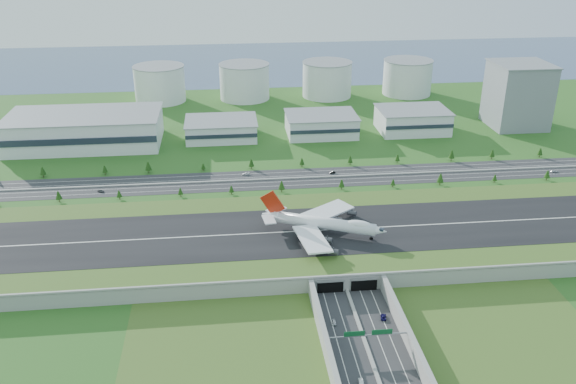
{
  "coord_description": "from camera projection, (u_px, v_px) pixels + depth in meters",
  "views": [
    {
      "loc": [
        -56.78,
        -301.55,
        169.84
      ],
      "look_at": [
        -20.29,
        35.0,
        16.99
      ],
      "focal_mm": 38.0,
      "sensor_mm": 36.0,
      "label": 1
    }
  ],
  "objects": [
    {
      "name": "office_tower",
      "position": [
        518.0,
        95.0,
        533.72
      ],
      "size": [
        46.0,
        46.0,
        55.0
      ],
      "primitive_type": "cube",
      "color": "gray",
      "rests_on": "ground"
    },
    {
      "name": "fuel_tank_d",
      "position": [
        407.0,
        77.0,
        635.65
      ],
      "size": [
        50.0,
        50.0,
        35.0
      ],
      "primitive_type": "cylinder",
      "color": "silver",
      "rests_on": "ground"
    },
    {
      "name": "hangar_mid_b",
      "position": [
        321.0,
        125.0,
        519.82
      ],
      "size": [
        58.0,
        42.0,
        17.0
      ],
      "primitive_type": "cube",
      "color": "silver",
      "rests_on": "ground"
    },
    {
      "name": "ground",
      "position": [
        330.0,
        242.0,
        348.7
      ],
      "size": [
        1200.0,
        1200.0,
        0.0
      ],
      "primitive_type": "plane",
      "color": "#28591B",
      "rests_on": "ground"
    },
    {
      "name": "car_4",
      "position": [
        101.0,
        191.0,
        412.07
      ],
      "size": [
        4.94,
        3.44,
        1.56
      ],
      "primitive_type": "imported",
      "rotation": [
        0.0,
        0.0,
        1.18
      ],
      "color": "#4E4D51",
      "rests_on": "ground"
    },
    {
      "name": "car_5",
      "position": [
        332.0,
        173.0,
        441.96
      ],
      "size": [
        4.8,
        3.07,
        1.49
      ],
      "primitive_type": "imported",
      "rotation": [
        0.0,
        0.0,
        -1.21
      ],
      "color": "black",
      "rests_on": "ground"
    },
    {
      "name": "car_0",
      "position": [
        334.0,
        322.0,
        278.65
      ],
      "size": [
        1.95,
        4.31,
        1.44
      ],
      "primitive_type": "imported",
      "rotation": [
        0.0,
        0.0,
        -0.06
      ],
      "color": "silver",
      "rests_on": "ground"
    },
    {
      "name": "fuel_tank_c",
      "position": [
        327.0,
        79.0,
        627.3
      ],
      "size": [
        50.0,
        50.0,
        35.0
      ],
      "primitive_type": "cylinder",
      "color": "silver",
      "rests_on": "ground"
    },
    {
      "name": "fuel_tank_b",
      "position": [
        245.0,
        82.0,
        618.95
      ],
      "size": [
        50.0,
        50.0,
        35.0
      ],
      "primitive_type": "cylinder",
      "color": "silver",
      "rests_on": "ground"
    },
    {
      "name": "north_expressway",
      "position": [
        307.0,
        178.0,
        434.75
      ],
      "size": [
        560.0,
        36.0,
        0.12
      ],
      "primitive_type": "cube",
      "color": "#28282B",
      "rests_on": "ground"
    },
    {
      "name": "boeing_747",
      "position": [
        323.0,
        223.0,
        339.5
      ],
      "size": [
        68.52,
        63.38,
        22.53
      ],
      "rotation": [
        0.0,
        0.0,
        -0.4
      ],
      "color": "white",
      "rests_on": "airfield_deck"
    },
    {
      "name": "tree_row",
      "position": [
        336.0,
        170.0,
        436.31
      ],
      "size": [
        503.63,
        48.72,
        8.43
      ],
      "color": "#3D2819",
      "rests_on": "ground"
    },
    {
      "name": "car_2",
      "position": [
        383.0,
        317.0,
        282.28
      ],
      "size": [
        3.65,
        5.83,
        1.5
      ],
      "primitive_type": "imported",
      "rotation": [
        0.0,
        0.0,
        2.91
      ],
      "color": "#0F0C3F",
      "rests_on": "ground"
    },
    {
      "name": "fuel_tank_a",
      "position": [
        160.0,
        84.0,
        610.6
      ],
      "size": [
        50.0,
        50.0,
        35.0
      ],
      "primitive_type": "cylinder",
      "color": "silver",
      "rests_on": "ground"
    },
    {
      "name": "car_1",
      "position": [
        361.0,
        382.0,
        242.32
      ],
      "size": [
        1.91,
        4.98,
        1.62
      ],
      "primitive_type": "imported",
      "rotation": [
        0.0,
        0.0,
        -0.04
      ],
      "color": "white",
      "rests_on": "ground"
    },
    {
      "name": "car_6",
      "position": [
        554.0,
        171.0,
        444.34
      ],
      "size": [
        5.21,
        2.58,
        1.42
      ],
      "primitive_type": "imported",
      "rotation": [
        0.0,
        0.0,
        1.61
      ],
      "color": "silver",
      "rests_on": "ground"
    },
    {
      "name": "sign_gantry_near",
      "position": [
        368.0,
        336.0,
        259.72
      ],
      "size": [
        38.7,
        0.7,
        9.8
      ],
      "color": "gray",
      "rests_on": "ground"
    },
    {
      "name": "car_7",
      "position": [
        245.0,
        174.0,
        439.82
      ],
      "size": [
        5.64,
        2.63,
        1.59
      ],
      "primitive_type": "imported",
      "rotation": [
        0.0,
        0.0,
        -1.5
      ],
      "color": "white",
      "rests_on": "ground"
    },
    {
      "name": "bay_water",
      "position": [
        266.0,
        62.0,
        783.61
      ],
      "size": [
        1200.0,
        260.0,
        0.06
      ],
      "primitive_type": "cube",
      "color": "#3E5476",
      "rests_on": "ground"
    },
    {
      "name": "hangar_west",
      "position": [
        85.0,
        130.0,
        494.48
      ],
      "size": [
        120.0,
        60.0,
        25.0
      ],
      "primitive_type": "cube",
      "color": "silver",
      "rests_on": "ground"
    },
    {
      "name": "underpass_road",
      "position": [
        370.0,
        349.0,
        257.2
      ],
      "size": [
        38.8,
        120.4,
        8.0
      ],
      "color": "#28282B",
      "rests_on": "ground"
    },
    {
      "name": "hangar_mid_c",
      "position": [
        412.0,
        120.0,
        527.26
      ],
      "size": [
        58.0,
        42.0,
        19.0
      ],
      "primitive_type": "cube",
      "color": "silver",
      "rests_on": "ground"
    },
    {
      "name": "hangar_mid_a",
      "position": [
        221.0,
        129.0,
        511.88
      ],
      "size": [
        58.0,
        42.0,
        15.0
      ],
      "primitive_type": "cube",
      "color": "silver",
      "rests_on": "ground"
    },
    {
      "name": "airfield_deck",
      "position": [
        330.0,
        236.0,
        346.93
      ],
      "size": [
        520.0,
        100.0,
        9.2
      ],
      "color": "gray",
      "rests_on": "ground"
    }
  ]
}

